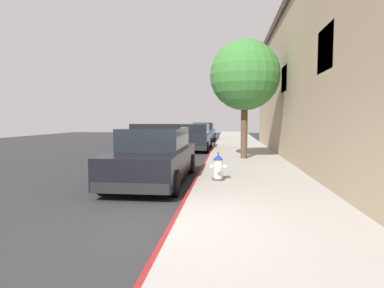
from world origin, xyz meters
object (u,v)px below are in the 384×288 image
object	(u,v)px
parked_car_dark_far	(204,132)
fire_hydrant	(218,167)
police_cruiser	(155,156)
street_tree	(245,76)
parked_car_silver_ahead	(194,138)

from	to	relation	value
parked_car_dark_far	fire_hydrant	distance (m)	19.22
police_cruiser	parked_car_dark_far	world-z (taller)	police_cruiser
parked_car_dark_far	street_tree	size ratio (longest dim) A/B	0.97
parked_car_dark_far	police_cruiser	bearing A→B (deg)	-90.04
parked_car_silver_ahead	fire_hydrant	world-z (taller)	parked_car_silver_ahead
fire_hydrant	parked_car_silver_ahead	bearing A→B (deg)	99.57
fire_hydrant	street_tree	world-z (taller)	street_tree
fire_hydrant	street_tree	bearing A→B (deg)	79.66
police_cruiser	street_tree	distance (m)	6.21
parked_car_silver_ahead	parked_car_dark_far	distance (m)	8.77
police_cruiser	fire_hydrant	xyz separation A→B (m)	(1.85, -0.44, -0.23)
parked_car_dark_far	parked_car_silver_ahead	bearing A→B (deg)	-89.39
street_tree	police_cruiser	bearing A→B (deg)	-120.58
police_cruiser	parked_car_dark_far	xyz separation A→B (m)	(0.01, 18.69, -0.00)
police_cruiser	parked_car_dark_far	bearing A→B (deg)	89.96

